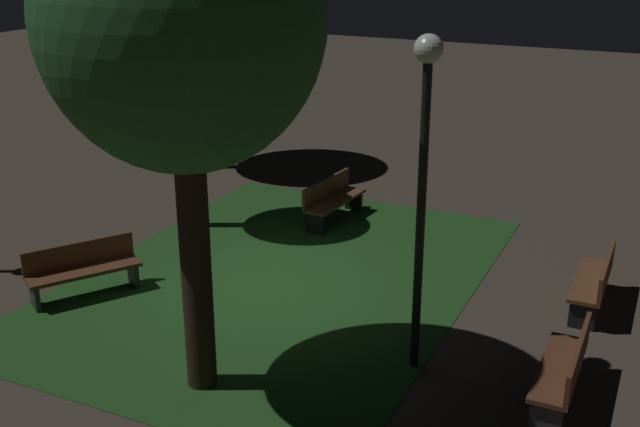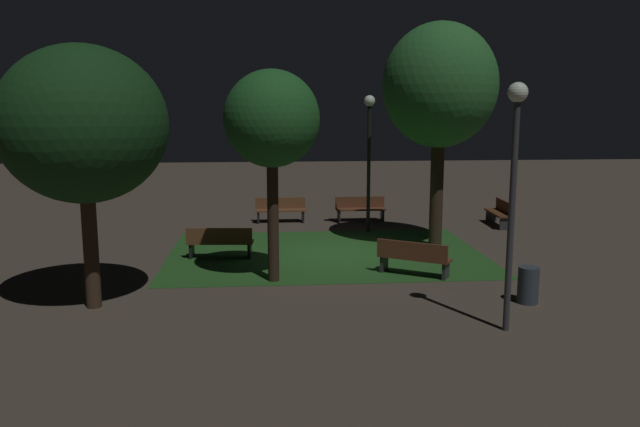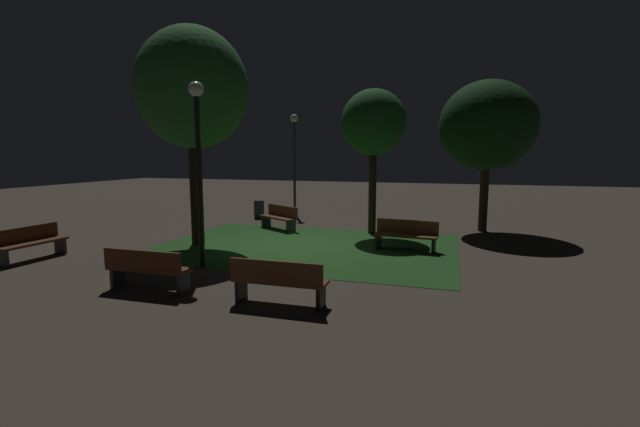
% 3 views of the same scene
% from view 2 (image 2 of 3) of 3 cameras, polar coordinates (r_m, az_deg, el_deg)
% --- Properties ---
extents(ground_plane, '(60.00, 60.00, 0.00)m').
position_cam_2_polar(ground_plane, '(18.01, 1.44, -3.64)').
color(ground_plane, '#473D33').
extents(grass_lawn, '(8.84, 6.34, 0.01)m').
position_cam_2_polar(grass_lawn, '(18.03, 0.51, -3.61)').
color(grass_lawn, '#23511E').
rests_on(grass_lawn, ground).
extents(bench_lawn_edge, '(1.80, 0.49, 0.88)m').
position_cam_2_polar(bench_lawn_edge, '(23.02, 3.66, 0.50)').
color(bench_lawn_edge, brown).
rests_on(bench_lawn_edge, ground).
extents(bench_near_trees, '(1.80, 0.49, 0.88)m').
position_cam_2_polar(bench_near_trees, '(22.77, -3.58, 0.40)').
color(bench_near_trees, brown).
rests_on(bench_near_trees, ground).
extents(bench_by_lamp, '(1.83, 0.63, 0.88)m').
position_cam_2_polar(bench_by_lamp, '(17.55, -9.01, -2.51)').
color(bench_by_lamp, brown).
rests_on(bench_by_lamp, ground).
extents(bench_back_row, '(1.78, 1.37, 0.88)m').
position_cam_2_polar(bench_back_row, '(15.75, 8.42, -3.89)').
color(bench_back_row, brown).
rests_on(bench_back_row, ground).
extents(bench_path_side, '(0.58, 1.82, 0.88)m').
position_cam_2_polar(bench_path_side, '(22.96, 15.97, 0.11)').
color(bench_path_side, '#512D19').
rests_on(bench_path_side, ground).
extents(tree_left_canopy, '(3.35, 3.35, 5.37)m').
position_cam_2_polar(tree_left_canopy, '(13.56, -20.58, 7.46)').
color(tree_left_canopy, '#38281C').
rests_on(tree_left_canopy, ground).
extents(tree_right_canopy, '(2.22, 2.22, 4.99)m').
position_cam_2_polar(tree_right_canopy, '(14.73, -4.37, 8.35)').
color(tree_right_canopy, '#2D2116').
rests_on(tree_right_canopy, ground).
extents(tree_near_wall, '(3.30, 3.30, 6.52)m').
position_cam_2_polar(tree_near_wall, '(18.79, 10.75, 11.17)').
color(tree_near_wall, '#2D2116').
rests_on(tree_near_wall, ground).
extents(lamp_post_path_center, '(0.36, 0.36, 4.57)m').
position_cam_2_polar(lamp_post_path_center, '(11.88, 17.10, 4.19)').
color(lamp_post_path_center, '#333338').
rests_on(lamp_post_path_center, ground).
extents(lamp_post_plaza_west, '(0.36, 0.36, 4.49)m').
position_cam_2_polar(lamp_post_plaza_west, '(20.78, 4.45, 6.64)').
color(lamp_post_plaza_west, black).
rests_on(lamp_post_plaza_west, ground).
extents(trash_bin, '(0.44, 0.44, 0.79)m').
position_cam_2_polar(trash_bin, '(14.22, 18.26, -6.14)').
color(trash_bin, '#2D3842').
rests_on(trash_bin, ground).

